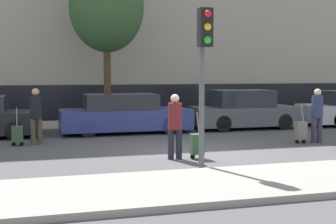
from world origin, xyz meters
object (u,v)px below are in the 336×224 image
pedestrian_center (175,123)px  bare_tree_near_crossing (107,7)px  pedestrian_left (36,113)px  trolley_right (301,131)px  parked_bicycle (258,111)px  trolley_center (197,144)px  traffic_light (204,56)px  trolley_left (17,134)px  pedestrian_right (317,112)px  parked_car_1 (124,115)px  parked_car_2 (244,111)px

pedestrian_center → bare_tree_near_crossing: size_ratio=0.25×
pedestrian_left → trolley_right: size_ratio=1.39×
parked_bicycle → trolley_center: bearing=-126.2°
pedestrian_left → traffic_light: (3.41, -5.00, 1.53)m
trolley_left → bare_tree_near_crossing: bare_tree_near_crossing is taller
traffic_light → pedestrian_right: bearing=32.2°
trolley_right → parked_bicycle: trolley_right is taller
traffic_light → bare_tree_near_crossing: 9.51m
parked_car_1 → parked_bicycle: (6.30, 2.03, -0.16)m
pedestrian_left → bare_tree_near_crossing: size_ratio=0.26×
pedestrian_right → traffic_light: traffic_light is taller
pedestrian_left → bare_tree_near_crossing: 6.29m
pedestrian_center → trolley_right: bearing=-151.5°
trolley_right → bare_tree_near_crossing: (-4.89, 6.19, 4.32)m
pedestrian_right → trolley_right: (-0.55, 0.01, -0.54)m
trolley_center → trolley_right: trolley_right is taller
parked_car_2 → pedestrian_right: bearing=-82.2°
bare_tree_near_crossing → pedestrian_right: bearing=-48.7°
parked_car_1 → pedestrian_left: 3.62m
pedestrian_left → parked_bicycle: (9.31, 4.02, -0.46)m
pedestrian_center → traffic_light: (0.15, -1.58, 1.58)m
parked_car_2 → trolley_left: parked_car_2 is taller
parked_car_1 → bare_tree_near_crossing: 4.63m
parked_bicycle → bare_tree_near_crossing: bare_tree_near_crossing is taller
trolley_center → parked_car_1: bearing=98.1°
trolley_right → parked_car_1: bearing=139.6°
trolley_left → parked_bicycle: trolley_left is taller
trolley_right → pedestrian_right: bearing=-0.8°
pedestrian_center → trolley_center: (0.54, -0.10, -0.54)m
traffic_light → parked_bicycle: (5.91, 9.02, -1.99)m
pedestrian_right → bare_tree_near_crossing: 9.07m
pedestrian_left → trolley_right: bearing=-26.5°
parked_car_1 → bare_tree_near_crossing: bare_tree_near_crossing is taller
pedestrian_right → parked_car_2: bearing=98.7°
traffic_light → bare_tree_near_crossing: (-0.63, 9.22, 2.22)m
parked_car_2 → pedestrian_center: size_ratio=2.49×
traffic_light → parked_bicycle: bearing=56.8°
parked_car_2 → traffic_light: (-4.26, -6.99, 1.80)m
trolley_left → traffic_light: bearing=-51.1°
parked_bicycle → parked_car_2: bearing=-129.0°
parked_car_1 → trolley_center: size_ratio=3.90×
parked_car_1 → pedestrian_right: pedestrian_right is taller
trolley_center → parked_bicycle: (5.52, 7.53, 0.12)m
parked_car_1 → traffic_light: size_ratio=1.31×
parked_car_1 → parked_bicycle: bearing=17.8°
parked_car_1 → pedestrian_center: (0.24, -5.41, 0.25)m
parked_car_2 → trolley_center: parked_car_2 is taller
pedestrian_left → parked_car_1: bearing=21.4°
trolley_left → pedestrian_center: size_ratio=0.70×
pedestrian_left → pedestrian_center: 4.72m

